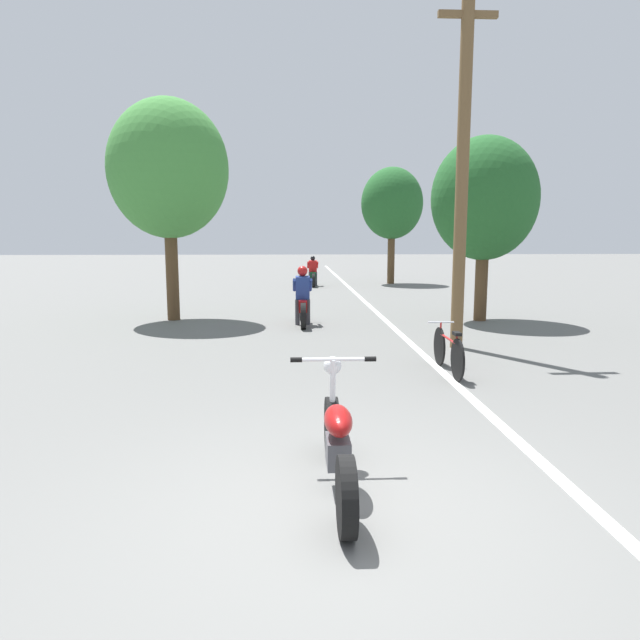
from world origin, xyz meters
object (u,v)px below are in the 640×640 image
object	(u,v)px
roadside_tree_right_far	(392,204)
roadside_tree_left	(168,170)
motorcycle_foreground	(338,442)
motorcycle_rider_lead	(303,302)
motorcycle_rider_far	(313,275)
bicycle_parked	(448,351)
roadside_tree_right_near	(485,199)
utility_pole	(462,167)

from	to	relation	value
roadside_tree_right_far	roadside_tree_left	world-z (taller)	roadside_tree_left
motorcycle_foreground	motorcycle_rider_lead	bearing A→B (deg)	90.75
motorcycle_rider_far	bicycle_parked	world-z (taller)	motorcycle_rider_far
roadside_tree_right_near	motorcycle_foreground	size ratio (longest dim) A/B	2.18
roadside_tree_right_near	motorcycle_rider_lead	size ratio (longest dim) A/B	2.32
motorcycle_rider_far	roadside_tree_left	bearing A→B (deg)	-112.41
motorcycle_rider_lead	bicycle_parked	size ratio (longest dim) A/B	1.17
roadside_tree_right_near	roadside_tree_left	world-z (taller)	roadside_tree_left
roadside_tree_left	bicycle_parked	xyz separation A→B (m)	(5.59, -6.08, -3.47)
roadside_tree_right_far	motorcycle_rider_far	bearing A→B (deg)	-163.29
roadside_tree_right_near	roadside_tree_right_far	size ratio (longest dim) A/B	0.90
utility_pole	motorcycle_rider_far	world-z (taller)	utility_pole
motorcycle_rider_far	bicycle_parked	xyz separation A→B (m)	(1.58, -15.79, -0.14)
utility_pole	motorcycle_rider_far	distance (m)	14.26
motorcycle_rider_far	bicycle_parked	size ratio (longest dim) A/B	1.15
roadside_tree_right_near	bicycle_parked	bearing A→B (deg)	-113.13
roadside_tree_left	motorcycle_rider_lead	xyz separation A→B (m)	(3.35, -0.99, -3.27)
roadside_tree_right_far	motorcycle_rider_lead	size ratio (longest dim) A/B	2.58
roadside_tree_right_far	motorcycle_foreground	xyz separation A→B (m)	(-4.12, -21.01, -3.15)
roadside_tree_right_near	motorcycle_rider_far	xyz separation A→B (m)	(-3.95, 10.24, -2.59)
motorcycle_foreground	utility_pole	bearing A→B (deg)	65.26
roadside_tree_left	motorcycle_rider_lead	distance (m)	4.79
roadside_tree_right_far	motorcycle_rider_lead	world-z (taller)	roadside_tree_right_far
motorcycle_rider_lead	utility_pole	bearing A→B (deg)	-45.71
roadside_tree_left	roadside_tree_right_far	bearing A→B (deg)	54.87
motorcycle_rider_far	bicycle_parked	bearing A→B (deg)	-84.28
utility_pole	roadside_tree_right_near	xyz separation A→B (m)	(1.64, 3.51, -0.39)
roadside_tree_right_far	motorcycle_rider_far	xyz separation A→B (m)	(-3.59, -1.08, -3.07)
motorcycle_foreground	motorcycle_rider_lead	world-z (taller)	motorcycle_rider_lead
roadside_tree_left	motorcycle_rider_lead	world-z (taller)	roadside_tree_left
motorcycle_foreground	motorcycle_rider_far	bearing A→B (deg)	88.46
roadside_tree_right_near	bicycle_parked	distance (m)	6.62
roadside_tree_right_far	motorcycle_foreground	distance (m)	21.64
roadside_tree_right_far	motorcycle_foreground	world-z (taller)	roadside_tree_right_far
roadside_tree_right_far	motorcycle_rider_far	size ratio (longest dim) A/B	2.62
bicycle_parked	roadside_tree_right_far	bearing A→B (deg)	83.22
roadside_tree_right_near	motorcycle_rider_lead	xyz separation A→B (m)	(-4.61, -0.47, -2.53)
motorcycle_foreground	motorcycle_rider_far	xyz separation A→B (m)	(0.53, 19.93, 0.07)
roadside_tree_right_near	motorcycle_rider_far	bearing A→B (deg)	111.10
roadside_tree_left	motorcycle_rider_far	distance (m)	11.03
utility_pole	bicycle_parked	distance (m)	3.80
roadside_tree_right_far	bicycle_parked	world-z (taller)	roadside_tree_right_far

